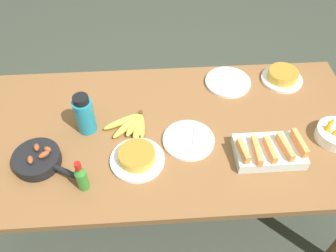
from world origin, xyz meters
name	(u,v)px	position (x,y,z in m)	size (l,w,h in m)	color
ground_plane	(168,207)	(0.00, 0.00, 0.00)	(14.00, 14.00, 0.00)	#383D33
dining_table	(168,142)	(0.00, 0.00, 0.63)	(1.82, 0.89, 0.71)	brown
banana_bunch	(132,125)	(-0.16, 0.03, 0.73)	(0.20, 0.19, 0.04)	gold
melon_tray	(269,151)	(0.42, -0.17, 0.75)	(0.29, 0.18, 0.09)	silver
skillet	(38,160)	(-0.55, -0.15, 0.74)	(0.30, 0.22, 0.08)	black
frittata_plate_center	(282,76)	(0.61, 0.31, 0.74)	(0.21, 0.21, 0.06)	white
frittata_plate_side	(137,157)	(-0.14, -0.16, 0.74)	(0.23, 0.23, 0.06)	white
empty_plate_near_front	(189,140)	(0.09, -0.07, 0.72)	(0.23, 0.23, 0.02)	white
empty_plate_far_left	(228,82)	(0.33, 0.30, 0.72)	(0.23, 0.23, 0.02)	white
fruit_bowl_mango	(336,134)	(0.74, -0.10, 0.75)	(0.17, 0.17, 0.11)	white
water_bottle	(84,114)	(-0.37, 0.04, 0.81)	(0.09, 0.09, 0.20)	teal
hot_sauce_bottle	(81,177)	(-0.36, -0.28, 0.78)	(0.05, 0.05, 0.16)	#337F2D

